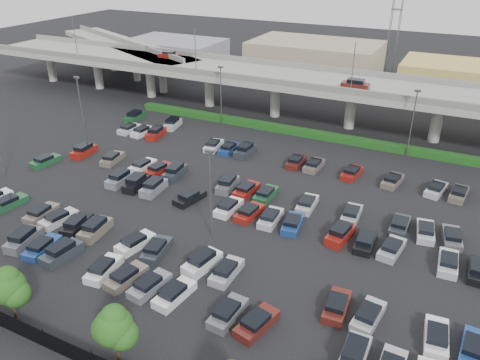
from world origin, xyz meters
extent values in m
plane|color=black|center=(0.00, 0.00, 0.00)|extent=(280.00, 280.00, 0.00)
cube|color=gray|center=(0.00, 32.00, 7.25)|extent=(150.00, 13.00, 1.10)
cube|color=slate|center=(0.00, 25.75, 8.30)|extent=(150.00, 0.50, 1.00)
cube|color=slate|center=(0.00, 38.25, 8.30)|extent=(150.00, 0.50, 1.00)
cylinder|color=gray|center=(-65.00, 32.00, 3.35)|extent=(1.80, 1.80, 6.70)
cube|color=slate|center=(-65.00, 32.00, 6.50)|extent=(2.60, 9.75, 0.50)
cylinder|color=gray|center=(-51.00, 32.00, 3.35)|extent=(1.80, 1.80, 6.70)
cube|color=slate|center=(-51.00, 32.00, 6.50)|extent=(2.60, 9.75, 0.50)
cylinder|color=gray|center=(-37.00, 32.00, 3.35)|extent=(1.80, 1.80, 6.70)
cube|color=slate|center=(-37.00, 32.00, 6.50)|extent=(2.60, 9.75, 0.50)
cylinder|color=gray|center=(-23.00, 32.00, 3.35)|extent=(1.80, 1.80, 6.70)
cube|color=slate|center=(-23.00, 32.00, 6.50)|extent=(2.60, 9.75, 0.50)
cylinder|color=gray|center=(-9.00, 32.00, 3.35)|extent=(1.80, 1.80, 6.70)
cube|color=slate|center=(-9.00, 32.00, 6.50)|extent=(2.60, 9.75, 0.50)
cylinder|color=gray|center=(5.00, 32.00, 3.35)|extent=(1.80, 1.80, 6.70)
cube|color=slate|center=(5.00, 32.00, 6.50)|extent=(2.60, 9.75, 0.50)
cylinder|color=gray|center=(19.00, 32.00, 3.35)|extent=(1.80, 1.80, 6.70)
cube|color=slate|center=(19.00, 32.00, 6.50)|extent=(2.60, 9.75, 0.50)
cube|color=maroon|center=(-34.00, 35.00, 8.21)|extent=(4.40, 1.82, 0.82)
cube|color=black|center=(-34.00, 35.00, 8.84)|extent=(2.30, 1.60, 0.50)
cube|color=#551C16|center=(6.00, 29.00, 8.32)|extent=(4.40, 1.82, 1.05)
cube|color=black|center=(6.00, 29.00, 9.14)|extent=(2.60, 1.60, 0.65)
cylinder|color=#505055|center=(-50.00, 25.90, 11.80)|extent=(0.14, 0.14, 8.00)
cylinder|color=#505055|center=(-22.00, 25.90, 11.80)|extent=(0.14, 0.14, 8.00)
cylinder|color=#505055|center=(6.00, 25.90, 11.80)|extent=(0.14, 0.14, 8.00)
cube|color=gray|center=(-52.00, 43.00, 7.25)|extent=(50.93, 30.13, 1.10)
cube|color=slate|center=(-52.00, 43.00, 8.30)|extent=(47.34, 22.43, 1.00)
cylinder|color=gray|center=(-69.22, 51.03, 3.35)|extent=(1.60, 1.60, 6.70)
cylinder|color=gray|center=(-58.34, 45.96, 3.35)|extent=(1.60, 1.60, 6.70)
cylinder|color=gray|center=(-47.47, 40.89, 3.35)|extent=(1.60, 1.60, 6.70)
cylinder|color=gray|center=(-36.59, 35.82, 3.35)|extent=(1.60, 1.60, 6.70)
cube|color=#134113|center=(0.00, 25.00, 0.55)|extent=(66.00, 1.60, 1.10)
cube|color=black|center=(0.00, -28.00, 0.90)|extent=(70.00, 0.06, 1.80)
cylinder|color=black|center=(-9.00, -28.00, 1.00)|extent=(0.10, 0.10, 2.00)
cylinder|color=black|center=(-4.00, -28.00, 1.00)|extent=(0.10, 0.10, 2.00)
cylinder|color=#332316|center=(-9.00, -26.67, 0.98)|extent=(0.26, 0.26, 1.96)
sphere|color=#1A4D14|center=(-9.00, -26.67, 3.37)|extent=(3.04, 3.04, 3.04)
sphere|color=#1A4D14|center=(-8.29, -26.57, 2.82)|extent=(2.39, 2.39, 2.39)
sphere|color=#1A4D14|center=(-9.60, -26.75, 3.04)|extent=(2.39, 2.39, 2.39)
sphere|color=#1A4D14|center=(-8.96, -26.55, 4.24)|extent=(2.06, 2.06, 2.06)
cylinder|color=#332316|center=(2.00, -26.39, 0.99)|extent=(0.26, 0.26, 1.97)
sphere|color=#1A4D14|center=(2.00, -26.39, 3.39)|extent=(3.07, 3.07, 3.07)
sphere|color=#1A4D14|center=(2.71, -26.29, 2.85)|extent=(2.41, 2.41, 2.41)
sphere|color=#1A4D14|center=(1.40, -26.47, 3.07)|extent=(2.41, 2.41, 2.41)
sphere|color=#1A4D14|center=(2.04, -26.27, 4.27)|extent=(2.08, 2.08, 2.08)
cube|color=#5B5C63|center=(-17.25, -18.50, 0.53)|extent=(2.56, 4.65, 1.05)
cube|color=black|center=(-17.25, -18.50, 1.34)|extent=(2.03, 2.84, 0.65)
cube|color=navy|center=(-14.50, -18.50, 0.41)|extent=(2.32, 4.58, 0.82)
cube|color=black|center=(-14.50, -18.70, 1.04)|extent=(1.86, 2.47, 0.50)
cube|color=#2C3239|center=(-11.75, -18.50, 0.53)|extent=(2.24, 4.56, 1.05)
cube|color=black|center=(-11.75, -18.50, 1.34)|extent=(1.85, 2.74, 0.65)
cube|color=white|center=(-6.25, -18.50, 0.41)|extent=(2.34, 4.59, 0.82)
cube|color=black|center=(-6.25, -18.70, 1.04)|extent=(1.87, 2.48, 0.50)
cube|color=#696052|center=(-3.50, -18.50, 0.41)|extent=(2.44, 4.62, 0.82)
cube|color=black|center=(-3.50, -18.70, 1.04)|extent=(1.92, 2.51, 0.50)
cube|color=slate|center=(-0.75, -18.50, 0.41)|extent=(2.42, 4.61, 0.82)
cube|color=black|center=(-0.75, -18.70, 1.04)|extent=(1.91, 2.50, 0.50)
cube|color=white|center=(2.00, -18.50, 0.41)|extent=(2.36, 4.59, 0.82)
cube|color=black|center=(2.00, -18.70, 1.04)|extent=(1.88, 2.48, 0.50)
cube|color=#5B5C63|center=(7.50, -18.50, 0.41)|extent=(2.09, 4.51, 0.82)
cube|color=black|center=(7.50, -18.70, 1.04)|extent=(1.74, 2.40, 0.50)
cube|color=#551C16|center=(10.25, -18.50, 0.41)|extent=(2.76, 4.70, 0.82)
cube|color=black|center=(10.25, -18.69, 1.04)|extent=(2.08, 2.60, 0.50)
cube|color=#A4A3A8|center=(18.50, -18.50, 0.53)|extent=(1.83, 4.40, 1.05)
cube|color=black|center=(18.50, -18.50, 1.34)|extent=(1.61, 2.60, 0.65)
cube|color=#1D522B|center=(-25.50, -13.50, 0.41)|extent=(2.42, 4.61, 0.82)
cube|color=black|center=(-25.50, -13.70, 1.04)|extent=(1.91, 2.50, 0.50)
cube|color=#696052|center=(-20.00, -13.50, 0.41)|extent=(2.13, 4.52, 0.82)
cube|color=black|center=(-20.00, -13.70, 1.04)|extent=(1.76, 2.41, 0.50)
cube|color=silver|center=(-17.25, -13.50, 0.41)|extent=(2.48, 4.63, 0.82)
cube|color=black|center=(-17.25, -13.70, 1.04)|extent=(1.94, 2.52, 0.50)
cube|color=black|center=(-14.50, -13.50, 0.41)|extent=(2.65, 4.67, 0.82)
cube|color=black|center=(-14.50, -13.70, 1.04)|extent=(2.02, 2.57, 0.50)
cube|color=#696052|center=(-11.75, -13.50, 0.53)|extent=(2.29, 4.57, 1.05)
cube|color=black|center=(-11.75, -13.50, 1.34)|extent=(1.88, 2.76, 0.65)
cube|color=white|center=(-6.25, -13.50, 0.41)|extent=(2.67, 4.68, 0.82)
cube|color=black|center=(-6.25, -13.70, 1.04)|extent=(2.03, 2.57, 0.50)
cube|color=#2C3239|center=(-3.50, -13.50, 0.41)|extent=(2.48, 4.63, 0.82)
cube|color=black|center=(-3.50, -13.70, 1.04)|extent=(1.94, 2.52, 0.50)
cube|color=white|center=(2.00, -13.50, 0.53)|extent=(2.60, 4.66, 1.05)
cube|color=black|center=(2.00, -13.50, 1.34)|extent=(2.05, 2.85, 0.65)
cube|color=#A4A3A8|center=(4.75, -13.50, 0.41)|extent=(1.84, 4.41, 0.82)
cube|color=black|center=(4.75, -13.70, 1.04)|extent=(1.61, 2.31, 0.50)
cube|color=#551C16|center=(15.75, -13.50, 0.41)|extent=(2.04, 4.49, 0.82)
cube|color=black|center=(15.75, -13.70, 1.04)|extent=(1.72, 2.38, 0.50)
cube|color=#A4A3A8|center=(18.50, -13.50, 0.41)|extent=(2.38, 4.60, 0.82)
cube|color=black|center=(18.50, -13.70, 1.04)|extent=(1.89, 2.49, 0.50)
cube|color=white|center=(24.00, -13.50, 0.41)|extent=(2.19, 4.54, 0.82)
cube|color=black|center=(24.00, -13.70, 1.04)|extent=(1.79, 2.43, 0.50)
cube|color=navy|center=(26.75, -13.50, 0.41)|extent=(2.13, 4.52, 0.82)
cube|color=black|center=(26.75, -13.70, 1.04)|extent=(1.76, 2.41, 0.50)
cube|color=#1D522B|center=(-31.00, -2.50, 0.41)|extent=(2.24, 4.56, 0.82)
cube|color=black|center=(-31.00, -2.70, 1.04)|extent=(1.82, 2.45, 0.50)
cube|color=slate|center=(-17.25, -2.50, 0.53)|extent=(1.96, 4.46, 1.05)
cube|color=black|center=(-17.25, -2.50, 1.34)|extent=(1.68, 2.65, 0.65)
cube|color=black|center=(-14.50, -2.50, 0.53)|extent=(2.23, 4.55, 1.05)
cube|color=black|center=(-14.50, -2.50, 1.34)|extent=(1.84, 2.74, 0.65)
cube|color=slate|center=(-11.75, -2.50, 0.53)|extent=(2.13, 4.52, 1.05)
cube|color=black|center=(-11.75, -2.50, 1.34)|extent=(1.78, 2.71, 0.65)
cube|color=black|center=(-6.25, -2.50, 0.41)|extent=(2.69, 4.68, 0.82)
cube|color=black|center=(-6.25, -2.70, 1.04)|extent=(2.04, 2.58, 0.50)
cube|color=white|center=(-0.75, -2.50, 0.41)|extent=(2.01, 4.48, 0.82)
cube|color=black|center=(-0.75, -2.70, 1.04)|extent=(1.70, 2.37, 0.50)
cube|color=maroon|center=(2.00, -2.50, 0.41)|extent=(2.31, 4.58, 0.82)
cube|color=black|center=(2.00, -2.70, 1.04)|extent=(1.85, 2.47, 0.50)
cube|color=silver|center=(4.75, -2.50, 0.41)|extent=(2.01, 4.47, 0.82)
cube|color=black|center=(4.75, -2.70, 1.04)|extent=(1.70, 2.37, 0.50)
cube|color=navy|center=(7.50, -2.50, 0.41)|extent=(2.36, 4.60, 0.82)
cube|color=black|center=(7.50, -2.70, 1.04)|extent=(1.88, 2.48, 0.50)
cube|color=maroon|center=(13.00, -2.50, 0.53)|extent=(2.49, 4.63, 1.05)
cube|color=black|center=(13.00, -2.50, 1.34)|extent=(1.99, 2.82, 0.65)
cube|color=black|center=(15.75, -2.50, 0.41)|extent=(1.93, 4.44, 0.82)
cube|color=black|center=(15.75, -2.70, 1.04)|extent=(1.66, 2.34, 0.50)
cube|color=#A4A3A8|center=(18.50, -2.50, 0.41)|extent=(2.44, 4.62, 0.82)
cube|color=black|center=(18.50, -2.70, 1.04)|extent=(1.92, 2.51, 0.50)
cube|color=silver|center=(24.00, -2.50, 0.41)|extent=(2.02, 4.48, 0.82)
cube|color=black|center=(24.00, -2.70, 1.04)|extent=(1.71, 2.37, 0.50)
cube|color=black|center=(26.75, -2.50, 0.41)|extent=(1.84, 4.41, 0.82)
cube|color=black|center=(26.75, -2.70, 1.04)|extent=(1.61, 2.31, 0.50)
cube|color=maroon|center=(-28.25, 2.50, 0.53)|extent=(2.11, 4.51, 1.05)
cube|color=black|center=(-28.25, 2.50, 1.34)|extent=(1.77, 2.70, 0.65)
cube|color=#696052|center=(-22.75, 2.50, 0.41)|extent=(2.51, 4.64, 0.82)
cube|color=black|center=(-22.75, 2.30, 1.04)|extent=(1.96, 2.53, 0.50)
cube|color=white|center=(-17.25, 2.50, 0.41)|extent=(2.01, 4.48, 0.82)
cube|color=black|center=(-17.25, 2.30, 1.04)|extent=(1.70, 2.37, 0.50)
cube|color=maroon|center=(-14.50, 2.50, 0.41)|extent=(2.43, 4.61, 0.82)
cube|color=black|center=(-14.50, 2.30, 1.04)|extent=(1.91, 2.50, 0.50)
cube|color=#2C3239|center=(-11.75, 2.50, 0.53)|extent=(2.22, 4.55, 1.05)
cube|color=black|center=(-11.75, 2.50, 1.34)|extent=(1.84, 2.74, 0.65)
cube|color=#5B5C63|center=(-3.50, 2.50, 0.53)|extent=(2.23, 4.55, 1.05)
cube|color=black|center=(-3.50, 2.50, 1.34)|extent=(1.84, 2.74, 0.65)
cube|color=maroon|center=(-0.75, 2.50, 0.41)|extent=(2.13, 4.52, 0.82)
cube|color=black|center=(-0.75, 2.30, 1.04)|extent=(1.76, 2.41, 0.50)
cube|color=#1D522B|center=(2.00, 2.50, 0.41)|extent=(1.92, 4.44, 0.82)
cube|color=black|center=(2.00, 2.30, 1.04)|extent=(1.65, 2.34, 0.50)
cube|color=silver|center=(7.50, 2.50, 0.41)|extent=(1.99, 4.47, 0.82)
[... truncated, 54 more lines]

